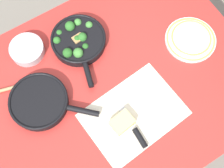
% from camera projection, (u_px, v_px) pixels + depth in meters
% --- Properties ---
extents(ground_plane, '(14.00, 14.00, 0.00)m').
position_uv_depth(ground_plane, '(112.00, 126.00, 2.05)').
color(ground_plane, slate).
extents(dining_table_red, '(1.25, 0.95, 0.77)m').
position_uv_depth(dining_table_red, '(112.00, 92.00, 1.41)').
color(dining_table_red, '#B72D28').
rests_on(dining_table_red, ground_plane).
extents(skillet_broccoli, '(0.24, 0.35, 0.07)m').
position_uv_depth(skillet_broccoli, '(78.00, 40.00, 1.38)').
color(skillet_broccoli, black).
rests_on(skillet_broccoli, dining_table_red).
extents(skillet_eggs, '(0.31, 0.31, 0.05)m').
position_uv_depth(skillet_eggs, '(40.00, 102.00, 1.28)').
color(skillet_eggs, black).
rests_on(skillet_eggs, dining_table_red).
extents(wooden_spoon, '(0.38, 0.13, 0.02)m').
position_uv_depth(wooden_spoon, '(10.00, 88.00, 1.32)').
color(wooden_spoon, tan).
rests_on(wooden_spoon, dining_table_red).
extents(parchment_sheet, '(0.42, 0.32, 0.00)m').
position_uv_depth(parchment_sheet, '(134.00, 114.00, 1.29)').
color(parchment_sheet, silver).
rests_on(parchment_sheet, dining_table_red).
extents(grater_knife, '(0.03, 0.27, 0.02)m').
position_uv_depth(grater_knife, '(133.00, 127.00, 1.26)').
color(grater_knife, silver).
rests_on(grater_knife, dining_table_red).
extents(cheese_block, '(0.10, 0.08, 0.04)m').
position_uv_depth(cheese_block, '(122.00, 123.00, 1.26)').
color(cheese_block, '#EFD67A').
rests_on(cheese_block, dining_table_red).
extents(dinner_plate_stack, '(0.23, 0.23, 0.03)m').
position_uv_depth(dinner_plate_stack, '(190.00, 38.00, 1.40)').
color(dinner_plate_stack, silver).
rests_on(dinner_plate_stack, dining_table_red).
extents(prep_bowl_steel, '(0.15, 0.15, 0.04)m').
position_uv_depth(prep_bowl_steel, '(27.00, 50.00, 1.37)').
color(prep_bowl_steel, '#B7B7BC').
rests_on(prep_bowl_steel, dining_table_red).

